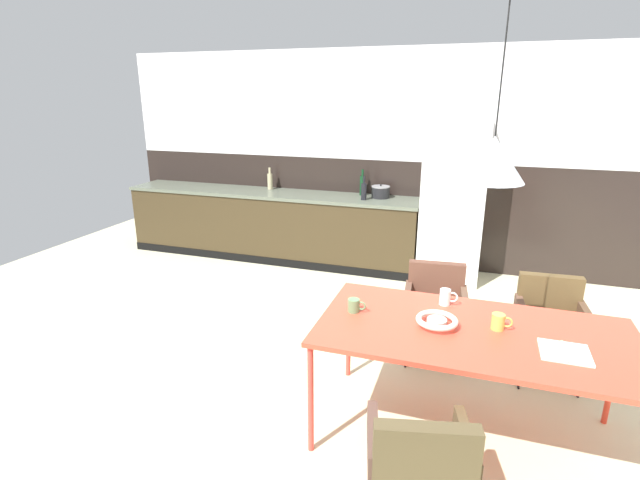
% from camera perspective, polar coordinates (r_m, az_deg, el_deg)
% --- Properties ---
extents(ground_plane, '(9.11, 9.11, 0.00)m').
position_cam_1_polar(ground_plane, '(3.72, -1.96, -17.05)').
color(ground_plane, beige).
extents(back_wall_splashback_dark, '(7.00, 0.12, 1.31)m').
position_cam_1_polar(back_wall_splashback_dark, '(6.10, 7.76, 3.45)').
color(back_wall_splashback_dark, black).
rests_on(back_wall_splashback_dark, ground).
extents(back_wall_panel_upper, '(7.00, 0.12, 1.31)m').
position_cam_1_polar(back_wall_panel_upper, '(5.93, 8.28, 15.80)').
color(back_wall_panel_upper, silver).
rests_on(back_wall_panel_upper, back_wall_splashback_dark).
extents(kitchen_counter, '(3.87, 0.63, 0.88)m').
position_cam_1_polar(kitchen_counter, '(6.25, -5.97, 1.82)').
color(kitchen_counter, '#372B19').
rests_on(kitchen_counter, ground).
extents(refrigerator_column, '(0.69, 0.60, 1.84)m').
position_cam_1_polar(refrigerator_column, '(5.60, 15.74, 4.48)').
color(refrigerator_column, silver).
rests_on(refrigerator_column, ground).
extents(dining_table, '(1.84, 0.94, 0.75)m').
position_cam_1_polar(dining_table, '(3.02, 18.03, -10.97)').
color(dining_table, '#E04630').
rests_on(dining_table, ground).
extents(armchair_facing_counter, '(0.52, 0.50, 0.77)m').
position_cam_1_polar(armchair_facing_counter, '(4.00, 26.01, -8.01)').
color(armchair_facing_counter, brown).
rests_on(armchair_facing_counter, ground).
extents(armchair_head_of_table, '(0.57, 0.57, 0.75)m').
position_cam_1_polar(armchair_head_of_table, '(2.45, 12.04, -24.15)').
color(armchair_head_of_table, brown).
rests_on(armchair_head_of_table, ground).
extents(armchair_by_stool, '(0.53, 0.51, 0.76)m').
position_cam_1_polar(armchair_by_stool, '(3.99, 13.72, -6.83)').
color(armchair_by_stool, brown).
rests_on(armchair_by_stool, ground).
extents(fruit_bowl, '(0.25, 0.25, 0.06)m').
position_cam_1_polar(fruit_bowl, '(2.96, 13.90, -9.43)').
color(fruit_bowl, silver).
rests_on(fruit_bowl, dining_table).
extents(open_book, '(0.26, 0.24, 0.02)m').
position_cam_1_polar(open_book, '(2.94, 27.40, -11.91)').
color(open_book, white).
rests_on(open_book, dining_table).
extents(mug_short_terracotta, '(0.12, 0.07, 0.11)m').
position_cam_1_polar(mug_short_terracotta, '(3.26, 14.91, -6.66)').
color(mug_short_terracotta, white).
rests_on(mug_short_terracotta, dining_table).
extents(mug_white_ceramic, '(0.12, 0.08, 0.09)m').
position_cam_1_polar(mug_white_ceramic, '(3.07, 4.16, -7.87)').
color(mug_white_ceramic, '#5B8456').
rests_on(mug_white_ceramic, dining_table).
extents(mug_glass_clear, '(0.12, 0.08, 0.10)m').
position_cam_1_polar(mug_glass_clear, '(3.04, 20.73, -9.20)').
color(mug_glass_clear, gold).
rests_on(mug_glass_clear, dining_table).
extents(cooking_pot, '(0.22, 0.22, 0.17)m').
position_cam_1_polar(cooking_pot, '(5.79, 7.31, 5.77)').
color(cooking_pot, black).
rests_on(cooking_pot, kitchen_counter).
extents(bottle_oil_tall, '(0.06, 0.06, 0.32)m').
position_cam_1_polar(bottle_oil_tall, '(5.90, 5.12, 6.64)').
color(bottle_oil_tall, '#0F3319').
rests_on(bottle_oil_tall, kitchen_counter).
extents(bottle_spice_small, '(0.06, 0.06, 0.28)m').
position_cam_1_polar(bottle_spice_small, '(5.64, 5.30, 5.91)').
color(bottle_spice_small, black).
rests_on(bottle_spice_small, kitchen_counter).
extents(bottle_vinegar_dark, '(0.07, 0.07, 0.29)m').
position_cam_1_polar(bottle_vinegar_dark, '(6.30, -6.04, 7.13)').
color(bottle_vinegar_dark, tan).
rests_on(bottle_vinegar_dark, kitchen_counter).
extents(pendant_lamp_over_table_near, '(0.35, 0.35, 0.93)m').
position_cam_1_polar(pendant_lamp_over_table_near, '(2.70, 20.10, 9.12)').
color(pendant_lamp_over_table_near, black).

